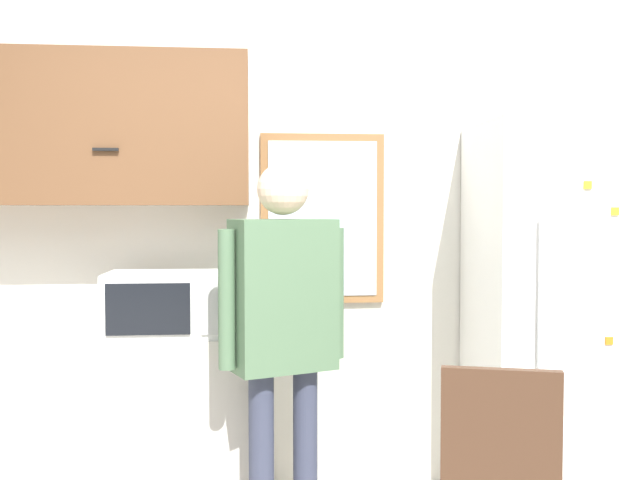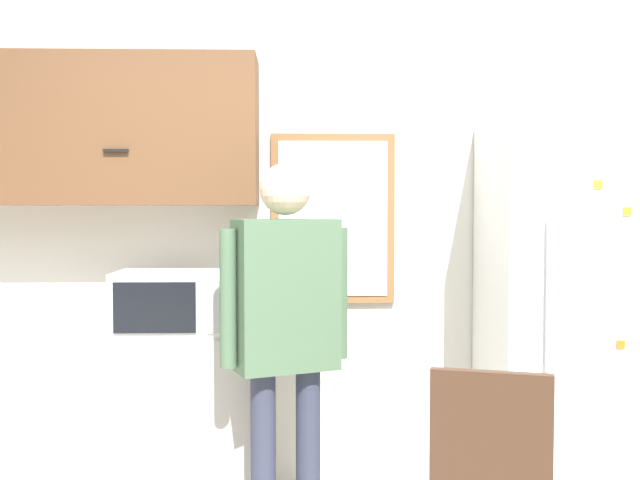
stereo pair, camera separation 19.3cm
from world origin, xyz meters
name	(u,v)px [view 2 (the right image)]	position (x,y,z in m)	size (l,w,h in m)	color
back_wall	(287,237)	(0.00, 1.91, 1.35)	(6.00, 0.06, 2.70)	silver
counter	(50,421)	(-1.17, 1.61, 0.45)	(2.05, 0.55, 0.90)	#BCB7AD
upper_cabinets	(52,131)	(-1.17, 1.72, 1.89)	(2.05, 0.35, 0.75)	brown
microwave	(172,302)	(-0.55, 1.53, 1.05)	(0.54, 0.37, 0.30)	white
person	(286,315)	(0.01, 1.19, 1.04)	(0.55, 0.36, 1.70)	#33384C
refrigerator	(565,318)	(1.38, 1.54, 0.96)	(0.76, 0.69, 1.93)	white
window	(333,219)	(0.24, 1.87, 1.45)	(0.66, 0.05, 0.90)	olive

